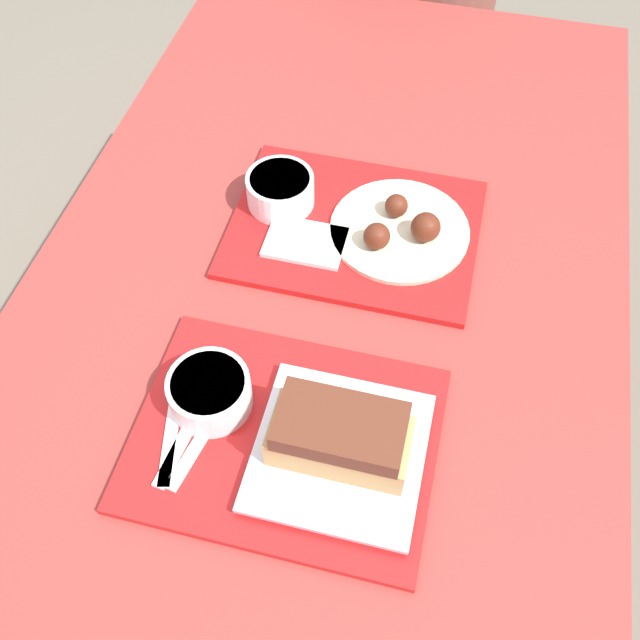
% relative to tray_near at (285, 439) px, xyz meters
% --- Properties ---
extents(ground_plane, '(12.00, 12.00, 0.00)m').
position_rel_tray_near_xyz_m(ground_plane, '(-0.01, 0.17, -0.75)').
color(ground_plane, '#706656').
extents(picnic_table, '(0.89, 1.78, 0.74)m').
position_rel_tray_near_xyz_m(picnic_table, '(-0.01, 0.17, -0.09)').
color(picnic_table, maroon).
rests_on(picnic_table, ground_plane).
extents(picnic_bench_far, '(0.84, 0.28, 0.45)m').
position_rel_tray_near_xyz_m(picnic_bench_far, '(-0.01, 1.28, -0.37)').
color(picnic_bench_far, maroon).
rests_on(picnic_bench_far, ground_plane).
extents(tray_near, '(0.38, 0.30, 0.01)m').
position_rel_tray_near_xyz_m(tray_near, '(0.00, 0.00, 0.00)').
color(tray_near, red).
rests_on(tray_near, picnic_table).
extents(tray_far, '(0.38, 0.30, 0.01)m').
position_rel_tray_near_xyz_m(tray_far, '(0.01, 0.38, 0.00)').
color(tray_far, red).
rests_on(tray_far, picnic_table).
extents(bowl_coleslaw_near, '(0.11, 0.11, 0.05)m').
position_rel_tray_near_xyz_m(bowl_coleslaw_near, '(-0.11, 0.03, 0.03)').
color(bowl_coleslaw_near, white).
rests_on(bowl_coleslaw_near, tray_near).
extents(brisket_sandwich_plate, '(0.21, 0.21, 0.09)m').
position_rel_tray_near_xyz_m(brisket_sandwich_plate, '(0.07, -0.01, 0.04)').
color(brisket_sandwich_plate, beige).
rests_on(brisket_sandwich_plate, tray_near).
extents(plastic_fork_near, '(0.03, 0.17, 0.00)m').
position_rel_tray_near_xyz_m(plastic_fork_near, '(-0.12, -0.02, 0.01)').
color(plastic_fork_near, white).
rests_on(plastic_fork_near, tray_near).
extents(plastic_knife_near, '(0.05, 0.17, 0.00)m').
position_rel_tray_near_xyz_m(plastic_knife_near, '(-0.10, -0.02, 0.01)').
color(plastic_knife_near, white).
rests_on(plastic_knife_near, tray_near).
extents(plastic_spoon_near, '(0.06, 0.17, 0.00)m').
position_rel_tray_near_xyz_m(plastic_spoon_near, '(-0.14, -0.02, 0.01)').
color(plastic_spoon_near, white).
rests_on(plastic_spoon_near, tray_near).
extents(condiment_packet, '(0.04, 0.03, 0.01)m').
position_rel_tray_near_xyz_m(condiment_packet, '(-0.01, 0.07, 0.01)').
color(condiment_packet, '#A59E93').
rests_on(condiment_packet, tray_near).
extents(bowl_coleslaw_far, '(0.11, 0.11, 0.05)m').
position_rel_tray_near_xyz_m(bowl_coleslaw_far, '(-0.12, 0.40, 0.03)').
color(bowl_coleslaw_far, white).
rests_on(bowl_coleslaw_far, tray_far).
extents(wings_plate_far, '(0.22, 0.22, 0.05)m').
position_rel_tray_near_xyz_m(wings_plate_far, '(0.08, 0.38, 0.02)').
color(wings_plate_far, beige).
rests_on(wings_plate_far, tray_far).
extents(napkin_far, '(0.12, 0.08, 0.01)m').
position_rel_tray_near_xyz_m(napkin_far, '(-0.06, 0.32, 0.01)').
color(napkin_far, white).
rests_on(napkin_far, tray_far).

